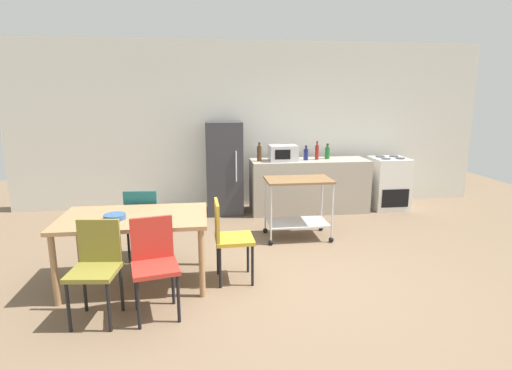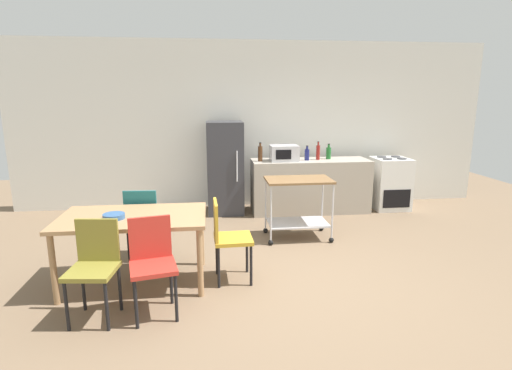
{
  "view_description": "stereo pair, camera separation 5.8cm",
  "coord_description": "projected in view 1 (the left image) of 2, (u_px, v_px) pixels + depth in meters",
  "views": [
    {
      "loc": [
        -0.87,
        -4.02,
        1.97
      ],
      "look_at": [
        -0.2,
        1.2,
        0.8
      ],
      "focal_mm": 28.36,
      "sensor_mm": 36.0,
      "label": 1
    },
    {
      "loc": [
        -0.81,
        -4.03,
        1.97
      ],
      "look_at": [
        -0.2,
        1.2,
        0.8
      ],
      "focal_mm": 28.36,
      "sensor_mm": 36.0,
      "label": 2
    }
  ],
  "objects": [
    {
      "name": "chair_teal",
      "position": [
        144.0,
        219.0,
        4.85
      ],
      "size": [
        0.43,
        0.43,
        0.89
      ],
      "rotation": [
        0.0,
        0.0,
        3.06
      ],
      "color": "#1E666B",
      "rests_on": "ground_plane"
    },
    {
      "name": "refrigerator",
      "position": [
        224.0,
        168.0,
        6.81
      ],
      "size": [
        0.6,
        0.63,
        1.55
      ],
      "color": "#333338",
      "rests_on": "ground_plane"
    },
    {
      "name": "bottle_soda",
      "position": [
        317.0,
        152.0,
        6.86
      ],
      "size": [
        0.06,
        0.06,
        0.31
      ],
      "color": "maroon",
      "rests_on": "kitchen_counter"
    },
    {
      "name": "fruit_bowl",
      "position": [
        115.0,
        217.0,
        4.07
      ],
      "size": [
        0.22,
        0.22,
        0.05
      ],
      "primitive_type": "cylinder",
      "color": "#33598C",
      "rests_on": "dining_table"
    },
    {
      "name": "bottle_soy_sauce",
      "position": [
        259.0,
        153.0,
        6.69
      ],
      "size": [
        0.08,
        0.08,
        0.31
      ],
      "color": "#4C2D19",
      "rests_on": "kitchen_counter"
    },
    {
      "name": "kitchen_counter",
      "position": [
        309.0,
        186.0,
        6.96
      ],
      "size": [
        2.0,
        0.64,
        0.9
      ],
      "primitive_type": "cube",
      "color": "#A89E8E",
      "rests_on": "ground_plane"
    },
    {
      "name": "bottle_hot_sauce",
      "position": [
        327.0,
        153.0,
        6.95
      ],
      "size": [
        0.08,
        0.08,
        0.26
      ],
      "color": "#1E6628",
      "rests_on": "kitchen_counter"
    },
    {
      "name": "microwave",
      "position": [
        283.0,
        153.0,
        6.73
      ],
      "size": [
        0.46,
        0.35,
        0.26
      ],
      "color": "silver",
      "rests_on": "kitchen_counter"
    },
    {
      "name": "chair_red",
      "position": [
        154.0,
        260.0,
        3.65
      ],
      "size": [
        0.48,
        0.48,
        0.89
      ],
      "rotation": [
        0.0,
        0.0,
        0.21
      ],
      "color": "#B72D23",
      "rests_on": "ground_plane"
    },
    {
      "name": "kitchen_cart",
      "position": [
        298.0,
        198.0,
        5.61
      ],
      "size": [
        0.91,
        0.57,
        0.85
      ],
      "color": "brown",
      "rests_on": "ground_plane"
    },
    {
      "name": "dining_table",
      "position": [
        134.0,
        223.0,
        4.2
      ],
      "size": [
        1.5,
        0.9,
        0.75
      ],
      "color": "#A37A51",
      "rests_on": "ground_plane"
    },
    {
      "name": "chair_mustard",
      "position": [
        228.0,
        235.0,
        4.3
      ],
      "size": [
        0.41,
        0.41,
        0.89
      ],
      "rotation": [
        0.0,
        0.0,
        1.6
      ],
      "color": "gold",
      "rests_on": "ground_plane"
    },
    {
      "name": "back_wall",
      "position": [
        253.0,
        125.0,
        7.22
      ],
      "size": [
        8.4,
        0.12,
        2.9
      ],
      "primitive_type": "cube",
      "color": "silver",
      "rests_on": "ground_plane"
    },
    {
      "name": "bottle_sparkling_water",
      "position": [
        306.0,
        154.0,
        6.81
      ],
      "size": [
        0.08,
        0.08,
        0.25
      ],
      "color": "navy",
      "rests_on": "kitchen_counter"
    },
    {
      "name": "chair_olive",
      "position": [
        96.0,
        264.0,
        3.57
      ],
      "size": [
        0.44,
        0.44,
        0.89
      ],
      "rotation": [
        0.0,
        0.0,
        -0.12
      ],
      "color": "olive",
      "rests_on": "ground_plane"
    },
    {
      "name": "ground_plane",
      "position": [
        288.0,
        279.0,
        4.43
      ],
      "size": [
        12.0,
        12.0,
        0.0
      ],
      "primitive_type": "plane",
      "color": "brown"
    },
    {
      "name": "stove_oven",
      "position": [
        388.0,
        183.0,
        7.16
      ],
      "size": [
        0.6,
        0.61,
        0.92
      ],
      "color": "white",
      "rests_on": "ground_plane"
    }
  ]
}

